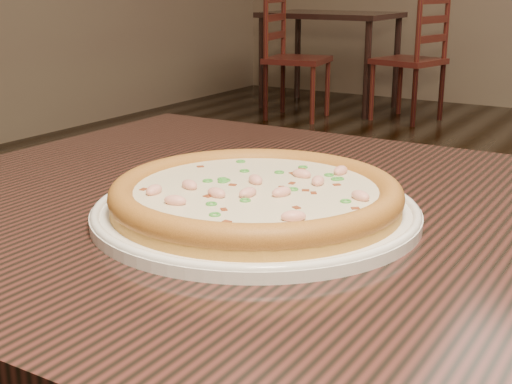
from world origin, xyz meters
The scene contains 6 objects.
hero_table centered at (-0.09, -0.77, 0.65)m, with size 1.20×0.80×0.75m.
plate centered at (-0.21, -0.82, 0.76)m, with size 0.36×0.36×0.02m.
pizza centered at (-0.21, -0.82, 0.78)m, with size 0.32×0.32×0.03m.
bg_table_left centered at (-2.32, 3.75, 0.65)m, with size 1.00×0.70×0.75m.
chair_a centered at (-2.38, 3.20, 0.44)m, with size 0.48×0.48×0.95m.
chair_b centered at (-1.54, 3.54, 0.44)m, with size 0.51×0.51×0.95m.
Camera 1 is at (0.17, -1.45, 1.00)m, focal length 50.00 mm.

